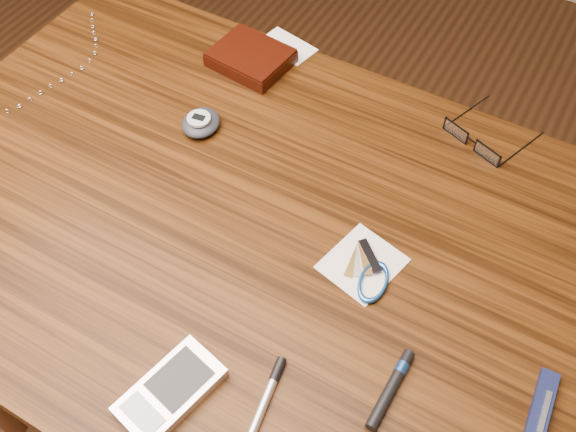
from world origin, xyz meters
name	(u,v)px	position (x,y,z in m)	size (l,w,h in m)	color
ground	(257,410)	(0.00, 0.00, 0.00)	(3.80, 3.80, 0.00)	#472814
desk	(240,255)	(0.00, 0.00, 0.65)	(1.00, 0.70, 0.75)	#381C08
wallet_and_card	(252,57)	(-0.14, 0.27, 0.76)	(0.14, 0.16, 0.03)	black
eyeglasses	(474,140)	(0.24, 0.28, 0.76)	(0.13, 0.14, 0.02)	black
pda_phone	(170,391)	(0.07, -0.25, 0.76)	(0.09, 0.13, 0.02)	silver
pedometer	(201,122)	(-0.13, 0.11, 0.76)	(0.07, 0.07, 0.03)	black
notepad_keys	(368,272)	(0.20, 0.00, 0.75)	(0.10, 0.11, 0.01)	silver
pocket_knife	(541,408)	(0.43, -0.06, 0.76)	(0.03, 0.09, 0.01)	#0D1834
silver_pen	(264,403)	(0.17, -0.21, 0.76)	(0.03, 0.13, 0.01)	silver
black_blue_pen	(392,386)	(0.28, -0.12, 0.76)	(0.02, 0.10, 0.01)	black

